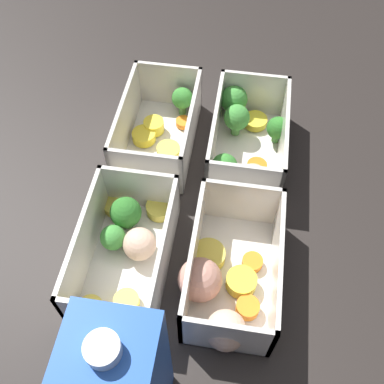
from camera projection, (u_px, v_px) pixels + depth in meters
name	position (u px, v px, depth m)	size (l,w,h in m)	color
ground_plane	(192.00, 203.00, 0.58)	(4.00, 4.00, 0.00)	#282321
container_near_left	(161.00, 129.00, 0.62)	(0.17, 0.10, 0.07)	silver
container_near_right	(127.00, 244.00, 0.52)	(0.18, 0.10, 0.07)	silver
container_far_left	(246.00, 140.00, 0.61)	(0.19, 0.10, 0.07)	silver
container_far_right	(224.00, 280.00, 0.49)	(0.18, 0.12, 0.07)	silver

